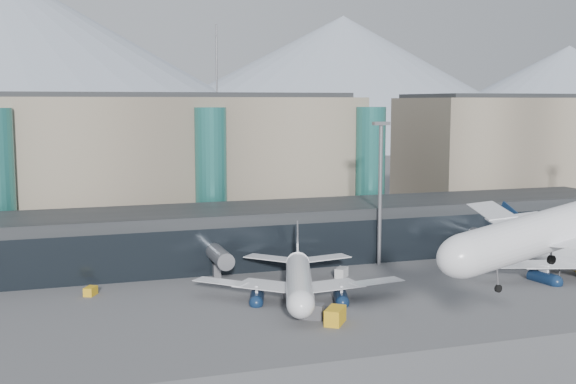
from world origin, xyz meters
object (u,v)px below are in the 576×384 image
(veh_d, at_px, (341,273))
(veh_h, at_px, (335,316))
(lightmast_mid, at_px, (380,185))
(jet_parked_right, at_px, (559,247))
(veh_c, at_px, (310,311))
(jet_parked_mid, at_px, (299,270))
(veh_b, at_px, (91,291))
(veh_g, at_px, (304,290))

(veh_d, distance_m, veh_h, 25.42)
(lightmast_mid, relative_size, veh_d, 9.01)
(lightmast_mid, xyz_separation_m, jet_parked_right, (26.31, -15.50, -9.85))
(jet_parked_right, xyz_separation_m, veh_c, (-49.17, -11.26, -3.56))
(jet_parked_mid, relative_size, veh_c, 9.20)
(jet_parked_right, relative_size, veh_b, 16.44)
(jet_parked_right, bearing_deg, veh_b, 73.92)
(veh_b, xyz_separation_m, veh_d, (40.39, -1.44, 0.16))
(jet_parked_mid, xyz_separation_m, veh_d, (10.63, 8.89, -3.24))
(jet_parked_mid, relative_size, veh_h, 8.57)
(veh_g, relative_size, veh_h, 0.55)
(veh_d, bearing_deg, jet_parked_mid, 170.17)
(veh_b, bearing_deg, veh_d, -63.60)
(jet_parked_right, distance_m, veh_d, 37.61)
(jet_parked_right, height_order, veh_g, jet_parked_right)
(jet_parked_mid, distance_m, veh_c, 11.65)
(veh_c, distance_m, veh_d, 23.67)
(jet_parked_mid, xyz_separation_m, veh_b, (-29.76, 10.34, -3.40))
(veh_b, relative_size, veh_c, 0.63)
(veh_c, bearing_deg, veh_g, 107.23)
(lightmast_mid, relative_size, veh_b, 11.29)
(jet_parked_mid, relative_size, veh_g, 15.50)
(lightmast_mid, relative_size, veh_g, 11.89)
(jet_parked_mid, distance_m, veh_b, 31.68)
(jet_parked_right, bearing_deg, lightmast_mid, 50.93)
(veh_b, distance_m, veh_h, 38.77)
(jet_parked_mid, height_order, jet_parked_right, jet_parked_right)
(jet_parked_right, xyz_separation_m, veh_h, (-46.85, -14.50, -3.49))
(jet_parked_mid, relative_size, veh_b, 14.72)
(lightmast_mid, height_order, veh_h, lightmast_mid)
(veh_c, bearing_deg, veh_b, 174.97)
(jet_parked_mid, bearing_deg, lightmast_mid, -34.83)
(jet_parked_right, bearing_deg, veh_d, 68.02)
(jet_parked_mid, xyz_separation_m, veh_c, (-2.13, -11.04, -3.05))
(veh_d, relative_size, veh_h, 0.73)
(jet_parked_right, relative_size, veh_c, 10.28)
(lightmast_mid, distance_m, veh_c, 37.65)
(lightmast_mid, bearing_deg, veh_h, -124.39)
(lightmast_mid, relative_size, veh_h, 6.57)
(veh_g, distance_m, veh_h, 15.16)
(veh_b, distance_m, veh_c, 34.93)
(veh_c, relative_size, veh_h, 0.93)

